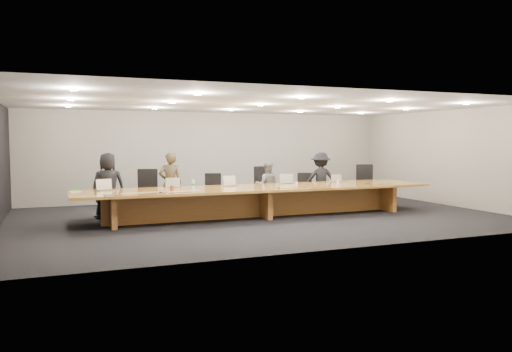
{
  "coord_description": "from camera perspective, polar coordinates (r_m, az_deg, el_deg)",
  "views": [
    {
      "loc": [
        -4.72,
        -11.44,
        1.88
      ],
      "look_at": [
        0.0,
        0.3,
        1.0
      ],
      "focal_mm": 35.0,
      "sensor_mm": 36.0,
      "label": 1
    }
  ],
  "objects": [
    {
      "name": "person_a",
      "position": [
        12.69,
        -16.53,
        -1.05
      ],
      "size": [
        0.8,
        0.53,
        1.61
      ],
      "primitive_type": "imported",
      "rotation": [
        0.0,
        0.0,
        3.12
      ],
      "color": "black",
      "rests_on": "ground"
    },
    {
      "name": "laptop_c",
      "position": [
        12.5,
        -2.73,
        -0.57
      ],
      "size": [
        0.41,
        0.34,
        0.28
      ],
      "primitive_type": null,
      "rotation": [
        0.0,
        0.0,
        0.24
      ],
      "color": "#BAA88E",
      "rests_on": "conference_table"
    },
    {
      "name": "lime_gadget",
      "position": [
        11.88,
        -19.95,
        -1.6
      ],
      "size": [
        0.17,
        0.1,
        0.03
      ],
      "primitive_type": "cube",
      "rotation": [
        0.0,
        0.0,
        0.01
      ],
      "color": "green",
      "rests_on": "notepad"
    },
    {
      "name": "chair_right",
      "position": [
        14.32,
        5.71,
        -1.57
      ],
      "size": [
        0.63,
        0.63,
        1.0
      ],
      "primitive_type": null,
      "rotation": [
        0.0,
        0.0,
        -0.29
      ],
      "color": "black",
      "rests_on": "ground"
    },
    {
      "name": "mic_right",
      "position": [
        13.37,
        12.7,
        -0.89
      ],
      "size": [
        0.17,
        0.17,
        0.03
      ],
      "primitive_type": "cone",
      "rotation": [
        0.0,
        0.0,
        -0.36
      ],
      "color": "black",
      "rests_on": "conference_table"
    },
    {
      "name": "chair_mid_left",
      "position": [
        13.34,
        -4.96,
        -1.87
      ],
      "size": [
        0.68,
        0.68,
        1.05
      ],
      "primitive_type": null,
      "rotation": [
        0.0,
        0.0,
        -0.34
      ],
      "color": "black",
      "rests_on": "ground"
    },
    {
      "name": "ground",
      "position": [
        12.52,
        0.51,
        -4.66
      ],
      "size": [
        12.0,
        12.0,
        0.0
      ],
      "primitive_type": "plane",
      "color": "black",
      "rests_on": "ground"
    },
    {
      "name": "notepad",
      "position": [
        11.88,
        -20.02,
        -1.69
      ],
      "size": [
        0.27,
        0.24,
        0.01
      ],
      "primitive_type": "cube",
      "rotation": [
        0.0,
        0.0,
        0.33
      ],
      "color": "white",
      "rests_on": "conference_table"
    },
    {
      "name": "paper_cup_far",
      "position": [
        13.56,
        9.37,
        -0.64
      ],
      "size": [
        0.11,
        0.11,
        0.1
      ],
      "primitive_type": "cone",
      "rotation": [
        0.0,
        0.0,
        -0.41
      ],
      "color": "silver",
      "rests_on": "conference_table"
    },
    {
      "name": "water_bottle",
      "position": [
        11.92,
        -7.21,
        -0.96
      ],
      "size": [
        0.08,
        0.08,
        0.22
      ],
      "primitive_type": "cylinder",
      "rotation": [
        0.0,
        0.0,
        0.19
      ],
      "color": "silver",
      "rests_on": "conference_table"
    },
    {
      "name": "av_box",
      "position": [
        10.82,
        -16.43,
        -2.1
      ],
      "size": [
        0.22,
        0.18,
        0.03
      ],
      "primitive_type": "cube",
      "rotation": [
        0.0,
        0.0,
        0.16
      ],
      "color": "#ADAEB2",
      "rests_on": "conference_table"
    },
    {
      "name": "person_d",
      "position": [
        14.53,
        7.4,
        -0.38
      ],
      "size": [
        1.13,
        0.84,
        1.57
      ],
      "primitive_type": "imported",
      "rotation": [
        0.0,
        0.0,
        2.86
      ],
      "color": "black",
      "rests_on": "ground"
    },
    {
      "name": "laptop_b",
      "position": [
        12.1,
        -9.52,
        -0.81
      ],
      "size": [
        0.39,
        0.32,
        0.27
      ],
      "primitive_type": null,
      "rotation": [
        0.0,
        0.0,
        -0.24
      ],
      "color": "#C3B395",
      "rests_on": "conference_table"
    },
    {
      "name": "chair_far_left",
      "position": [
        12.75,
        -16.76,
        -2.4
      ],
      "size": [
        0.53,
        0.53,
        1.0
      ],
      "primitive_type": null,
      "rotation": [
        0.0,
        0.0,
        0.04
      ],
      "color": "black",
      "rests_on": "ground"
    },
    {
      "name": "back_wall",
      "position": [
        16.15,
        -4.91,
        2.27
      ],
      "size": [
        12.0,
        0.02,
        2.8
      ],
      "primitive_type": "cube",
      "color": "#B2AFA2",
      "rests_on": "ground"
    },
    {
      "name": "paper_cup_near",
      "position": [
        13.07,
        4.66,
        -0.82
      ],
      "size": [
        0.07,
        0.07,
        0.08
      ],
      "primitive_type": "cone",
      "rotation": [
        0.0,
        0.0,
        -0.03
      ],
      "color": "white",
      "rests_on": "conference_table"
    },
    {
      "name": "laptop_a",
      "position": [
        11.87,
        -16.79,
        -0.98
      ],
      "size": [
        0.41,
        0.33,
        0.28
      ],
      "primitive_type": null,
      "rotation": [
        0.0,
        0.0,
        0.23
      ],
      "color": "#BEAF91",
      "rests_on": "conference_table"
    },
    {
      "name": "mic_left",
      "position": [
        11.13,
        -10.86,
        -1.85
      ],
      "size": [
        0.13,
        0.13,
        0.03
      ],
      "primitive_type": "cone",
      "rotation": [
        0.0,
        0.0,
        0.17
      ],
      "color": "black",
      "rests_on": "conference_table"
    },
    {
      "name": "conference_table",
      "position": [
        12.45,
        0.52,
        -2.29
      ],
      "size": [
        9.0,
        1.8,
        0.75
      ],
      "color": "brown",
      "rests_on": "ground"
    },
    {
      "name": "laptop_e",
      "position": [
        13.76,
        9.35,
        -0.29
      ],
      "size": [
        0.33,
        0.25,
        0.24
      ],
      "primitive_type": null,
      "rotation": [
        0.0,
        0.0,
        -0.11
      ],
      "color": "tan",
      "rests_on": "conference_table"
    },
    {
      "name": "chair_mid_right",
      "position": [
        13.95,
        1.17,
        -1.28
      ],
      "size": [
        0.65,
        0.65,
        1.21
      ],
      "primitive_type": null,
      "rotation": [
        0.0,
        0.0,
        0.07
      ],
      "color": "black",
      "rests_on": "ground"
    },
    {
      "name": "mic_center",
      "position": [
        12.0,
        2.63,
        -1.37
      ],
      "size": [
        0.14,
        0.14,
        0.03
      ],
      "primitive_type": "cone",
      "rotation": [
        0.0,
        0.0,
        0.36
      ],
      "color": "black",
      "rests_on": "conference_table"
    },
    {
      "name": "chair_left",
      "position": [
        12.9,
        -12.36,
        -1.8
      ],
      "size": [
        0.75,
        0.75,
        1.2
      ],
      "primitive_type": null,
      "rotation": [
        0.0,
        0.0,
        -0.26
      ],
      "color": "black",
      "rests_on": "ground"
    },
    {
      "name": "person_c",
      "position": [
        13.76,
        1.26,
        -1.07
      ],
      "size": [
        0.77,
        0.68,
        1.34
      ],
      "primitive_type": "imported",
      "rotation": [
        0.0,
        0.0,
        2.82
      ],
      "color": "slate",
      "rests_on": "ground"
    },
    {
      "name": "laptop_d",
      "position": [
        13.17,
        3.58,
        -0.34
      ],
      "size": [
        0.41,
        0.35,
        0.28
      ],
      "primitive_type": null,
      "rotation": [
        0.0,
        0.0,
        -0.29
      ],
      "color": "tan",
      "rests_on": "conference_table"
    },
    {
      "name": "chair_far_right",
      "position": [
        15.4,
        12.51,
        -0.87
      ],
      "size": [
        0.78,
        0.78,
        1.21
      ],
      "primitive_type": null,
      "rotation": [
        0.0,
        0.0,
        -0.34
      ],
      "color": "black",
      "rests_on": "ground"
    },
    {
      "name": "person_b",
      "position": [
        12.97,
        -9.77,
        -0.84
      ],
      "size": [
        0.61,
        0.43,
        1.61
      ],
      "primitive_type": "imported",
      "rotation": [
        0.0,
        0.0,
        3.06
      ],
      "color": "#352C1D",
      "rests_on": "ground"
    },
    {
      "name": "amber_mug",
      "position": [
        11.69,
        -9.58,
        -1.36
      ],
      "size": [
        0.11,
        0.11,
        0.11
      ],
      "primitive_type": "cylinder",
      "rotation": [
        0.0,
        0.0,
        0.25
      ],
      "color": "maroon",
      "rests_on": "conference_table"
    }
  ]
}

